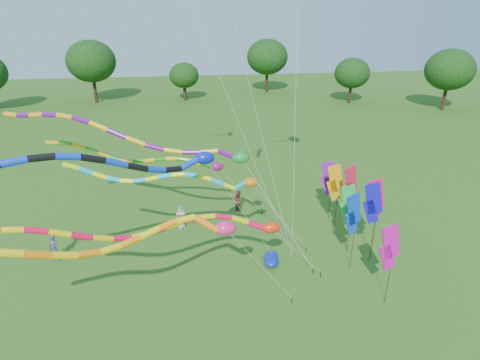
{
  "coord_description": "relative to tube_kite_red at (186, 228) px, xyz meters",
  "views": [
    {
      "loc": [
        -3.45,
        -15.22,
        13.46
      ],
      "look_at": [
        -0.38,
        5.23,
        4.8
      ],
      "focal_mm": 30.0,
      "sensor_mm": 36.0,
      "label": 1
    }
  ],
  "objects": [
    {
      "name": "tube_kite_green",
      "position": [
        -1.63,
        9.28,
        0.15
      ],
      "size": [
        13.7,
        1.63,
        6.52
      ],
      "rotation": [
        0.0,
        0.0,
        -0.05
      ],
      "color": "black",
      "rests_on": "ground"
    },
    {
      "name": "tube_kite_blue",
      "position": [
        -3.08,
        -0.66,
        3.54
      ],
      "size": [
        15.15,
        6.37,
        9.51
      ],
      "rotation": [
        0.0,
        0.0,
        0.42
      ],
      "color": "black",
      "rests_on": "ground"
    },
    {
      "name": "banner_pole_magenta_b",
      "position": [
        10.47,
        2.42,
        -0.45
      ],
      "size": [
        1.16,
        0.14,
        5.13
      ],
      "rotation": [
        0.0,
        0.0,
        0.06
      ],
      "color": "black",
      "rests_on": "ground"
    },
    {
      "name": "person_c",
      "position": [
        3.86,
        9.68,
        -3.52
      ],
      "size": [
        0.88,
        0.96,
        1.59
      ],
      "primitive_type": "imported",
      "rotation": [
        0.0,
        0.0,
        2.03
      ],
      "color": "brown",
      "rests_on": "ground"
    },
    {
      "name": "ground",
      "position": [
        3.52,
        -1.1,
        -4.32
      ],
      "size": [
        160.0,
        160.0,
        0.0
      ],
      "primitive_type": "plane",
      "color": "#235817",
      "rests_on": "ground"
    },
    {
      "name": "banner_pole_blue_a",
      "position": [
        8.85,
        1.54,
        -0.79
      ],
      "size": [
        1.13,
        0.45,
        4.79
      ],
      "rotation": [
        0.0,
        0.0,
        0.32
      ],
      "color": "black",
      "rests_on": "ground"
    },
    {
      "name": "banner_pole_blue_b",
      "position": [
        10.24,
        2.19,
        -0.56
      ],
      "size": [
        1.16,
        0.26,
        5.03
      ],
      "rotation": [
        0.0,
        0.0,
        -0.16
      ],
      "color": "black",
      "rests_on": "ground"
    },
    {
      "name": "banner_pole_green",
      "position": [
        9.44,
        3.48,
        -1.15
      ],
      "size": [
        1.16,
        0.12,
        4.43
      ],
      "rotation": [
        0.0,
        0.0,
        0.03
      ],
      "color": "black",
      "rests_on": "ground"
    },
    {
      "name": "tube_kite_orange",
      "position": [
        -2.16,
        -3.25,
        1.55
      ],
      "size": [
        13.59,
        5.15,
        7.76
      ],
      "rotation": [
        0.0,
        0.0,
        0.34
      ],
      "color": "black",
      "rests_on": "ground"
    },
    {
      "name": "banner_pole_violet",
      "position": [
        9.67,
        7.44,
        -1.18
      ],
      "size": [
        1.16,
        0.29,
        4.4
      ],
      "rotation": [
        0.0,
        0.0,
        -0.19
      ],
      "color": "black",
      "rests_on": "ground"
    },
    {
      "name": "person_a",
      "position": [
        -0.32,
        7.83,
        -3.49
      ],
      "size": [
        0.94,
        0.79,
        1.65
      ],
      "primitive_type": "imported",
      "rotation": [
        0.0,
        0.0,
        0.38
      ],
      "color": "beige",
      "rests_on": "ground"
    },
    {
      "name": "tube_kite_red",
      "position": [
        0.0,
        0.0,
        0.0
      ],
      "size": [
        13.92,
        2.98,
        6.44
      ],
      "rotation": [
        0.0,
        0.0,
        0.16
      ],
      "color": "black",
      "rests_on": "ground"
    },
    {
      "name": "person_b",
      "position": [
        -7.65,
        4.91,
        -3.45
      ],
      "size": [
        0.76,
        0.68,
        1.73
      ],
      "primitive_type": "imported",
      "rotation": [
        0.0,
        0.0,
        -0.52
      ],
      "color": "#40465A",
      "rests_on": "ground"
    },
    {
      "name": "tube_kite_cyan",
      "position": [
        0.25,
        3.06,
        1.14
      ],
      "size": [
        12.7,
        1.21,
        7.2
      ],
      "rotation": [
        0.0,
        0.0,
        0.09
      ],
      "color": "black",
      "rests_on": "ground"
    },
    {
      "name": "banner_pole_orange",
      "position": [
        9.35,
        5.53,
        -0.69
      ],
      "size": [
        1.16,
        0.11,
        4.89
      ],
      "rotation": [
        0.0,
        0.0,
        -0.03
      ],
      "color": "black",
      "rests_on": "ground"
    },
    {
      "name": "banner_pole_red",
      "position": [
        9.53,
        3.75,
        -0.09
      ],
      "size": [
        1.1,
        0.54,
        5.5
      ],
      "rotation": [
        0.0,
        0.0,
        0.41
      ],
      "color": "black",
      "rests_on": "ground"
    },
    {
      "name": "tree_ring",
      "position": [
        0.05,
        -2.19,
        1.09
      ],
      "size": [
        118.14,
        116.46,
        9.69
      ],
      "color": "#382314",
      "rests_on": "ground"
    },
    {
      "name": "blue_nylon_heap",
      "position": [
        4.86,
        2.63,
        -4.1
      ],
      "size": [
        1.56,
        1.16,
        0.47
      ],
      "color": "#0C25A2",
      "rests_on": "ground"
    },
    {
      "name": "tube_kite_purple",
      "position": [
        -1.96,
        4.48,
        3.02
      ],
      "size": [
        16.31,
        6.02,
        9.25
      ],
      "rotation": [
        0.0,
        0.0,
        -0.34
      ],
      "color": "black",
      "rests_on": "ground"
    },
    {
      "name": "banner_pole_magenta_a",
      "position": [
        9.44,
        -1.39,
        -1.08
      ],
      "size": [
        1.16,
        0.21,
        4.5
      ],
      "rotation": [
        0.0,
        0.0,
        0.11
      ],
      "color": "black",
      "rests_on": "ground"
    }
  ]
}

